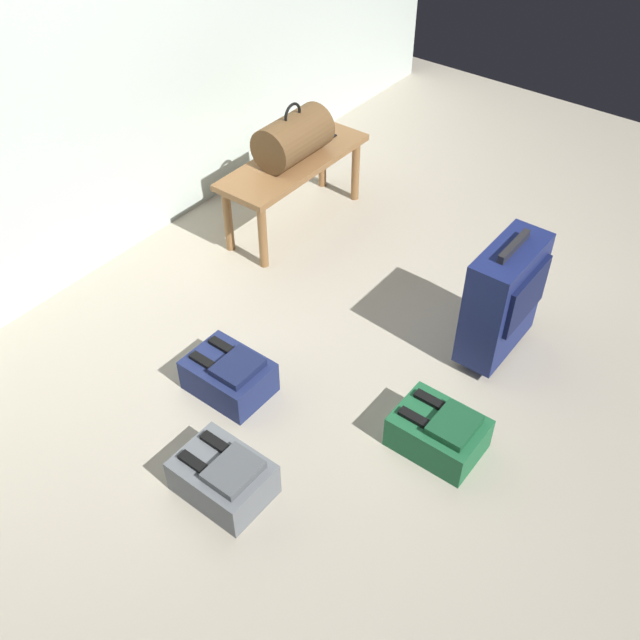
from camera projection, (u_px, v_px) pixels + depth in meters
name	position (u px, v px, depth m)	size (l,w,h in m)	color
ground_plane	(352.00, 355.00, 3.62)	(6.60, 6.60, 0.00)	#B2A893
bench	(294.00, 169.00, 4.22)	(1.00, 0.36, 0.44)	olive
duffel_bag_brown	(293.00, 138.00, 4.09)	(0.44, 0.26, 0.34)	brown
cell_phone	(324.00, 134.00, 4.38)	(0.07, 0.14, 0.01)	black
suitcase_upright_navy	(503.00, 298.00, 3.42)	(0.46, 0.23, 0.66)	navy
backpack_green	(439.00, 432.00, 3.14)	(0.28, 0.38, 0.21)	#1E6038
backpack_navy	(229.00, 375.00, 3.39)	(0.28, 0.38, 0.21)	navy
backpack_grey	(224.00, 477.00, 2.97)	(0.28, 0.38, 0.21)	slate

